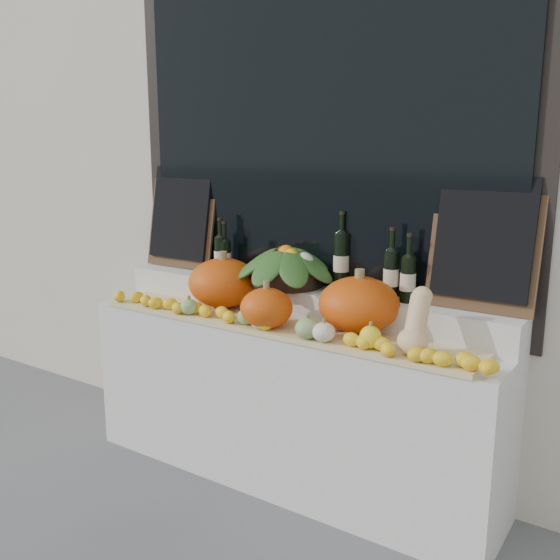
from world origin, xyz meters
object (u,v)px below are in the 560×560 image
Objects in this scene: butternut_squash at (416,325)px; wine_bottle_tall at (341,260)px; produce_bowl at (286,266)px; pumpkin_left at (223,283)px; pumpkin_right at (359,304)px.

wine_bottle_tall is at bearing 146.28° from butternut_squash.
pumpkin_left is at bearing -156.30° from produce_bowl.
wine_bottle_tall is (0.29, 0.09, 0.04)m from produce_bowl.
butternut_squash is (0.35, -0.15, -0.01)m from pumpkin_right.
butternut_squash is 0.91m from produce_bowl.
wine_bottle_tall is at bearing 133.89° from pumpkin_right.
produce_bowl is 1.46× the size of wine_bottle_tall.
pumpkin_right is 0.38m from butternut_squash.
produce_bowl is (0.32, 0.14, 0.11)m from pumpkin_left.
butternut_squash reaches higher than pumpkin_left.
pumpkin_right is 0.54m from produce_bowl.
pumpkin_right is at bearing -0.12° from pumpkin_left.
wine_bottle_tall is (0.61, 0.23, 0.15)m from pumpkin_left.
produce_bowl is 0.30m from wine_bottle_tall.
wine_bottle_tall reaches higher than pumpkin_left.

